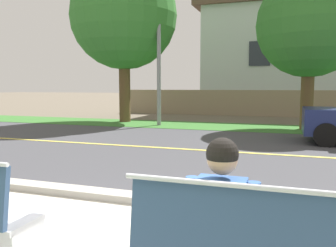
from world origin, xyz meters
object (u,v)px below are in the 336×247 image
object	(u,v)px
seated_person_blue	(224,215)
shade_tree_far_left	(126,7)
shade_tree_left	(314,16)
streetlamp	(161,28)

from	to	relation	value
seated_person_blue	shade_tree_far_left	distance (m)	14.13
shade_tree_far_left	shade_tree_left	size ratio (longest dim) A/B	1.22
seated_person_blue	shade_tree_left	size ratio (longest dim) A/B	0.20
streetlamp	shade_tree_far_left	xyz separation A→B (m)	(-1.82, 0.60, 1.09)
seated_person_blue	shade_tree_far_left	xyz separation A→B (m)	(-6.40, 11.82, 4.35)
shade_tree_far_left	shade_tree_left	xyz separation A→B (m)	(7.59, -0.39, -0.91)
streetlamp	shade_tree_left	distance (m)	5.78
streetlamp	shade_tree_left	world-z (taller)	streetlamp
seated_person_blue	shade_tree_left	bearing A→B (deg)	84.04
shade_tree_left	shade_tree_far_left	bearing A→B (deg)	177.08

